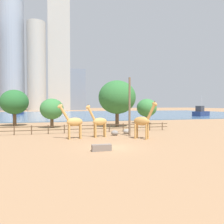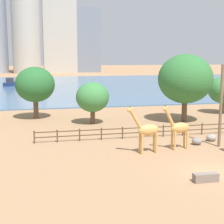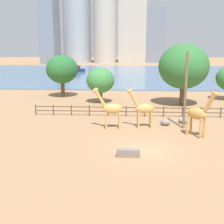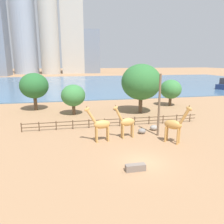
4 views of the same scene
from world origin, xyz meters
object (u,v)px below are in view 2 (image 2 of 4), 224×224
at_px(tree_center_broad, 93,97).
at_px(boulder_near_fence, 197,141).
at_px(giraffe_young, 178,128).
at_px(feeding_trough, 206,177).
at_px(tree_left_small, 35,85).
at_px(giraffe_tall, 147,130).
at_px(utility_pole, 221,106).
at_px(boulder_by_pole, 211,138).
at_px(tree_right_tall, 223,90).
at_px(tree_left_large, 185,79).
at_px(boat_sailboat, 11,83).

bearing_deg(tree_center_broad, boulder_near_fence, -56.23).
relative_size(giraffe_young, tree_center_broad, 0.81).
bearing_deg(feeding_trough, tree_left_small, 113.07).
bearing_deg(giraffe_tall, utility_pole, 178.78).
xyz_separation_m(giraffe_young, tree_center_broad, (-5.94, 13.75, 1.40)).
bearing_deg(giraffe_tall, boulder_by_pole, -166.44).
relative_size(giraffe_tall, tree_left_small, 0.62).
bearing_deg(tree_right_tall, utility_pole, -120.67).
height_order(boulder_near_fence, tree_right_tall, tree_right_tall).
bearing_deg(tree_right_tall, feeding_trough, -121.92).
height_order(feeding_trough, tree_right_tall, tree_right_tall).
bearing_deg(giraffe_tall, tree_left_small, -69.57).
relative_size(boulder_near_fence, tree_right_tall, 0.18).
distance_m(giraffe_tall, tree_center_broad, 14.69).
height_order(giraffe_young, tree_left_large, tree_left_large).
xyz_separation_m(tree_right_tall, tree_left_small, (-27.80, 1.36, 1.21)).
height_order(boulder_near_fence, boat_sailboat, boat_sailboat).
bearing_deg(boat_sailboat, boulder_near_fence, -131.01).
xyz_separation_m(giraffe_tall, tree_center_broad, (-2.60, 14.40, 1.32)).
xyz_separation_m(tree_left_small, boat_sailboat, (-7.02, 52.68, -3.80)).
height_order(giraffe_young, utility_pole, utility_pole).
height_order(tree_left_small, boat_sailboat, tree_left_small).
relative_size(utility_pole, tree_left_small, 1.10).
bearing_deg(tree_left_large, tree_right_tall, 30.42).
distance_m(feeding_trough, boat_sailboat, 82.14).
distance_m(boulder_by_pole, tree_left_small, 24.80).
bearing_deg(feeding_trough, tree_center_broad, 101.43).
height_order(utility_pole, boulder_by_pole, utility_pole).
xyz_separation_m(feeding_trough, tree_right_tall, (16.17, 25.95, 3.25)).
xyz_separation_m(boulder_by_pole, tree_right_tall, (10.07, 15.41, 3.20)).
height_order(tree_center_broad, boat_sailboat, tree_center_broad).
bearing_deg(utility_pole, tree_right_tall, 59.33).
distance_m(utility_pole, tree_left_small, 25.72).
bearing_deg(utility_pole, giraffe_young, 179.84).
bearing_deg(giraffe_young, feeding_trough, 71.55).
bearing_deg(tree_center_broad, giraffe_tall, -79.78).
height_order(tree_center_broad, tree_left_small, tree_left_small).
height_order(tree_left_large, boat_sailboat, tree_left_large).
height_order(feeding_trough, tree_left_small, tree_left_small).
bearing_deg(boulder_by_pole, boulder_near_fence, -153.66).
relative_size(utility_pole, tree_center_broad, 1.47).
xyz_separation_m(giraffe_young, utility_pole, (4.25, -0.01, 1.91)).
bearing_deg(boat_sailboat, giraffe_tall, -135.73).
bearing_deg(utility_pole, giraffe_tall, -175.19).
bearing_deg(tree_left_small, feeding_trough, -66.93).
xyz_separation_m(tree_left_large, boat_sailboat, (-26.38, 58.99, -4.72)).
relative_size(giraffe_tall, tree_left_large, 0.50).
xyz_separation_m(giraffe_tall, feeding_trough, (1.87, -7.70, -1.84)).
distance_m(feeding_trough, tree_left_large, 23.02).
distance_m(giraffe_young, utility_pole, 4.66).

